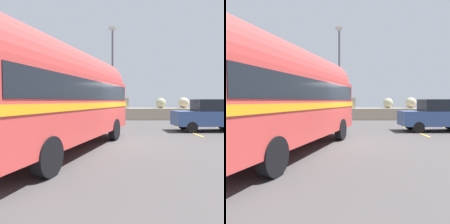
# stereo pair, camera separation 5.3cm
# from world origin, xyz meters

# --- Properties ---
(ground) EXTENTS (32.00, 26.00, 0.02)m
(ground) POSITION_xyz_m (0.00, 0.00, 0.01)
(ground) COLOR #474343
(breakwater) EXTENTS (31.36, 1.89, 2.38)m
(breakwater) POSITION_xyz_m (-0.02, 11.80, 0.69)
(breakwater) COLOR tan
(breakwater) RESTS_ON ground
(vintage_coach) EXTENTS (4.97, 8.90, 3.70)m
(vintage_coach) POSITION_xyz_m (-1.78, -1.58, 2.05)
(vintage_coach) COLOR black
(vintage_coach) RESTS_ON ground
(parked_car_nearest) EXTENTS (4.10, 1.74, 1.86)m
(parked_car_nearest) POSITION_xyz_m (5.74, 3.48, 0.97)
(parked_car_nearest) COLOR black
(parked_car_nearest) RESTS_ON ground
(lamp_post) EXTENTS (0.44, 0.84, 6.65)m
(lamp_post) POSITION_xyz_m (0.05, 5.99, 3.73)
(lamp_post) COLOR #5B5B60
(lamp_post) RESTS_ON ground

